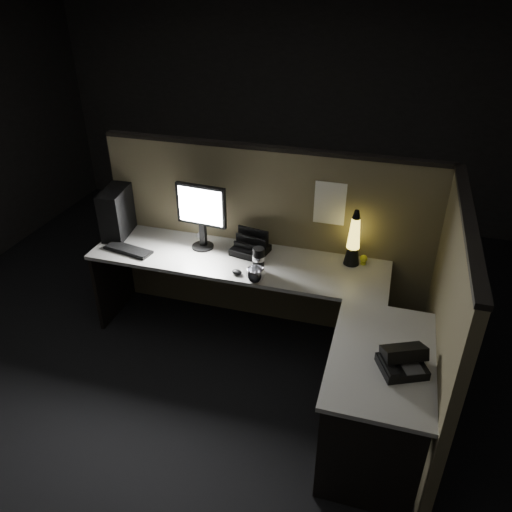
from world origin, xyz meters
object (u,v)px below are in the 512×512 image
(keyboard, at_px, (128,250))
(lava_lamp, at_px, (353,242))
(monitor, at_px, (201,210))
(desk_phone, at_px, (402,361))
(pc_tower, at_px, (117,212))

(keyboard, distance_m, lava_lamp, 1.74)
(monitor, height_order, desk_phone, monitor)
(pc_tower, xyz_separation_m, lava_lamp, (1.92, 0.06, -0.01))
(desk_phone, bearing_deg, monitor, 123.02)
(monitor, height_order, lava_lamp, monitor)
(monitor, distance_m, lava_lamp, 1.18)
(desk_phone, bearing_deg, keyboard, 135.57)
(monitor, bearing_deg, pc_tower, -175.73)
(pc_tower, distance_m, lava_lamp, 1.92)
(keyboard, relative_size, lava_lamp, 0.90)
(pc_tower, xyz_separation_m, monitor, (0.75, -0.01, 0.12))
(keyboard, bearing_deg, lava_lamp, 20.90)
(monitor, relative_size, lava_lamp, 1.19)
(pc_tower, height_order, keyboard, pc_tower)
(lava_lamp, relative_size, desk_phone, 1.45)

